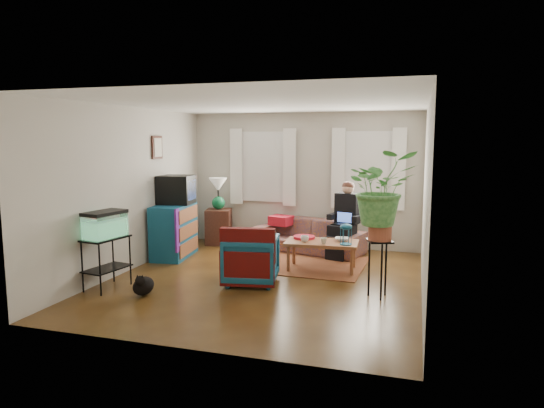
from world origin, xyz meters
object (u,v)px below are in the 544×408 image
(plant_stand, at_px, (379,269))
(aquarium_stand, at_px, (107,263))
(sofa, at_px, (308,230))
(dresser, at_px, (174,231))
(armchair, at_px, (251,257))
(coffee_table, at_px, (322,256))
(side_table, at_px, (219,227))

(plant_stand, bearing_deg, aquarium_stand, -169.11)
(sofa, xyz_separation_m, dresser, (-2.20, -1.10, 0.07))
(dresser, relative_size, armchair, 1.37)
(dresser, height_order, aquarium_stand, dresser)
(dresser, height_order, coffee_table, dresser)
(side_table, relative_size, plant_stand, 0.90)
(sofa, relative_size, armchair, 2.67)
(aquarium_stand, height_order, coffee_table, aquarium_stand)
(sofa, bearing_deg, dresser, -137.95)
(side_table, relative_size, aquarium_stand, 0.96)
(sofa, bearing_deg, side_table, -168.23)
(side_table, relative_size, dresser, 0.67)
(aquarium_stand, xyz_separation_m, coffee_table, (2.71, 1.82, -0.13))
(side_table, bearing_deg, sofa, -3.64)
(sofa, relative_size, plant_stand, 2.65)
(side_table, distance_m, coffee_table, 2.72)
(side_table, height_order, coffee_table, side_table)
(aquarium_stand, bearing_deg, dresser, 99.17)
(side_table, bearing_deg, coffee_table, -29.89)
(side_table, distance_m, armchair, 2.78)
(sofa, distance_m, dresser, 2.46)
(side_table, distance_m, dresser, 1.27)
(aquarium_stand, bearing_deg, armchair, 33.88)
(sofa, distance_m, aquarium_stand, 3.77)
(sofa, distance_m, coffee_table, 1.34)
(armchair, bearing_deg, sofa, -108.66)
(dresser, bearing_deg, aquarium_stand, -97.28)
(sofa, xyz_separation_m, armchair, (-0.36, -2.22, -0.02))
(side_table, bearing_deg, plant_stand, -36.46)
(armchair, bearing_deg, coffee_table, -140.55)
(dresser, bearing_deg, armchair, -38.08)
(aquarium_stand, height_order, armchair, armchair)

